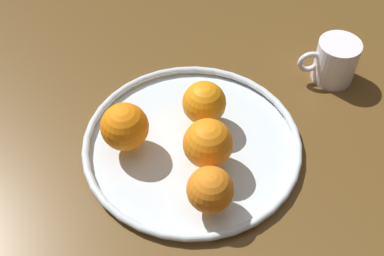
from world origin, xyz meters
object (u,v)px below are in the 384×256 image
(fruit_bowl, at_px, (192,143))
(orange_back_right, at_px, (208,143))
(orange_front_left, at_px, (125,127))
(ambient_mug, at_px, (335,61))
(orange_front_right, at_px, (204,103))
(orange_back_left, at_px, (210,190))

(fruit_bowl, bearing_deg, orange_back_right, 113.61)
(orange_front_left, xyz_separation_m, ambient_mug, (-0.39, -0.12, -0.02))
(fruit_bowl, distance_m, orange_front_right, 0.07)
(orange_back_right, bearing_deg, ambient_mug, -147.50)
(orange_front_right, bearing_deg, fruit_bowl, 58.96)
(orange_front_right, distance_m, orange_back_left, 0.17)
(orange_front_right, distance_m, ambient_mug, 0.27)
(orange_back_left, distance_m, ambient_mug, 0.37)
(orange_front_left, relative_size, ambient_mug, 0.69)
(orange_back_left, height_order, ambient_mug, orange_back_left)
(orange_front_left, distance_m, ambient_mug, 0.41)
(orange_back_right, distance_m, orange_back_left, 0.08)
(orange_back_right, bearing_deg, orange_front_right, -95.74)
(orange_front_left, height_order, ambient_mug, orange_front_left)
(orange_front_left, bearing_deg, ambient_mug, -163.46)
(orange_back_left, xyz_separation_m, ambient_mug, (-0.28, -0.25, -0.01))
(fruit_bowl, distance_m, orange_back_left, 0.13)
(orange_back_left, relative_size, ambient_mug, 0.62)
(orange_back_left, bearing_deg, orange_front_right, -96.54)
(fruit_bowl, distance_m, ambient_mug, 0.31)
(orange_front_right, xyz_separation_m, orange_back_left, (0.02, 0.17, -0.00))
(orange_front_left, bearing_deg, orange_front_right, -165.60)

